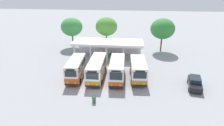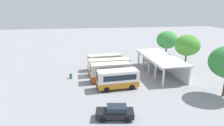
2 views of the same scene
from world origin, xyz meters
name	(u,v)px [view 1 (image 1 of 2)]	position (x,y,z in m)	size (l,w,h in m)	color
ground_plane	(95,89)	(0.00, 0.00, 0.00)	(180.00, 180.00, 0.00)	#939399
city_bus_nearest_orange	(76,68)	(-3.71, 3.45, 1.75)	(2.55, 7.06, 3.17)	black
city_bus_second_in_row	(97,68)	(-0.37, 3.85, 1.73)	(2.50, 8.05, 3.12)	black
city_bus_middle_cream	(117,69)	(2.98, 3.61, 1.80)	(2.54, 7.23, 3.27)	black
city_bus_fourth_amber	(138,69)	(6.32, 4.15, 1.71)	(2.74, 6.77, 3.07)	black
parked_car_flank	(195,83)	(14.69, 2.17, 0.83)	(2.53, 4.63, 1.62)	black
terminal_canopy	(108,44)	(0.20, 14.40, 2.60)	(14.44, 5.34, 3.40)	silver
waiting_chair_end_by_column	(103,55)	(-0.76, 13.60, 0.52)	(0.46, 0.46, 0.86)	slate
waiting_chair_second_from_end	(107,55)	(-0.04, 13.63, 0.52)	(0.46, 0.46, 0.86)	slate
waiting_chair_middle_seat	(110,55)	(0.68, 13.69, 0.52)	(0.46, 0.46, 0.86)	slate
waiting_chair_fourth_seat	(114,55)	(1.40, 13.73, 0.52)	(0.46, 0.46, 0.86)	slate
roadside_tree_behind_canopy	(106,27)	(-0.96, 20.15, 5.12)	(5.05, 5.05, 7.27)	brown
roadside_tree_east_of_canopy	(163,29)	(11.71, 18.83, 5.18)	(5.32, 5.32, 7.45)	brown
roadside_tree_west_of_canopy	(72,27)	(-9.16, 19.71, 4.94)	(5.04, 5.04, 7.09)	brown
litter_bin_apron	(94,100)	(0.55, -3.38, 0.46)	(0.49, 0.49, 0.90)	#266633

